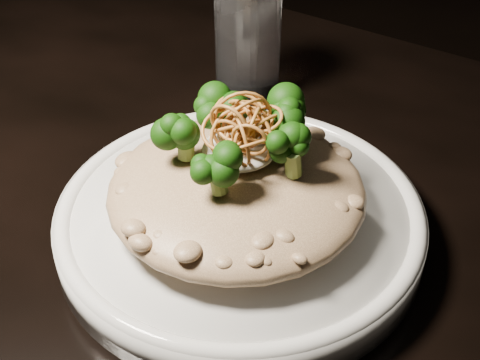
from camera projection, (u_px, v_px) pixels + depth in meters
The scene contains 7 objects.
table at pixel (202, 307), 0.57m from camera, with size 1.10×0.80×0.75m.
plate at pixel (240, 222), 0.51m from camera, with size 0.28×0.28×0.03m, color silver.
risotto at pixel (237, 190), 0.48m from camera, with size 0.19×0.19×0.04m, color brown.
broccoli at pixel (237, 138), 0.46m from camera, with size 0.11×0.11×0.04m, color black, non-canonical shape.
cheese at pixel (239, 149), 0.47m from camera, with size 0.05×0.05×0.01m, color white.
shallots at pixel (244, 124), 0.46m from camera, with size 0.05×0.05×0.03m, color brown, non-canonical shape.
drinking_glass at pixel (248, 41), 0.65m from camera, with size 0.06×0.06×0.11m, color white.
Camera 1 is at (0.24, -0.30, 1.10)m, focal length 50.00 mm.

